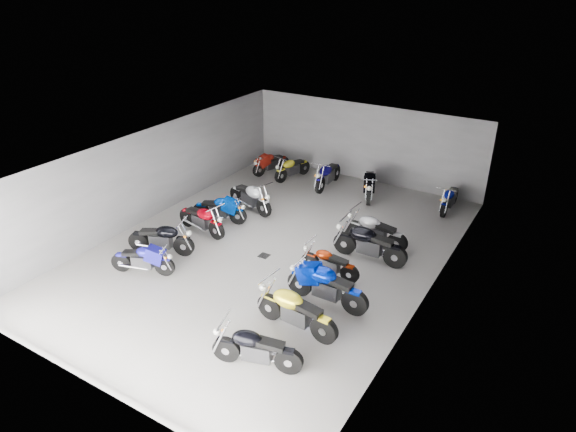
% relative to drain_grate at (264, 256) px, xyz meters
% --- Properties ---
extents(ground, '(14.00, 14.00, 0.00)m').
position_rel_drain_grate_xyz_m(ground, '(0.00, 0.50, -0.01)').
color(ground, gray).
rests_on(ground, ground).
extents(wall_back, '(10.00, 0.10, 3.20)m').
position_rel_drain_grate_xyz_m(wall_back, '(0.00, 7.50, 1.59)').
color(wall_back, slate).
rests_on(wall_back, ground).
extents(wall_left, '(0.10, 14.00, 3.20)m').
position_rel_drain_grate_xyz_m(wall_left, '(-5.00, 0.50, 1.59)').
color(wall_left, slate).
rests_on(wall_left, ground).
extents(wall_right, '(0.10, 14.00, 3.20)m').
position_rel_drain_grate_xyz_m(wall_right, '(5.00, 0.50, 1.59)').
color(wall_right, slate).
rests_on(wall_right, ground).
extents(ceiling, '(10.00, 14.00, 0.04)m').
position_rel_drain_grate_xyz_m(ceiling, '(0.00, 0.50, 3.21)').
color(ceiling, black).
rests_on(ceiling, wall_back).
extents(drain_grate, '(0.32, 0.32, 0.01)m').
position_rel_drain_grate_xyz_m(drain_grate, '(0.00, 0.00, 0.00)').
color(drain_grate, black).
rests_on(drain_grate, ground).
extents(motorcycle_left_b, '(1.87, 0.82, 0.86)m').
position_rel_drain_grate_xyz_m(motorcycle_left_b, '(-2.46, -2.65, 0.46)').
color(motorcycle_left_b, black).
rests_on(motorcycle_left_b, ground).
extents(motorcycle_left_c, '(2.09, 0.88, 0.96)m').
position_rel_drain_grate_xyz_m(motorcycle_left_c, '(-2.83, -1.51, 0.52)').
color(motorcycle_left_c, black).
rests_on(motorcycle_left_c, ground).
extents(motorcycle_left_d, '(2.12, 0.52, 0.93)m').
position_rel_drain_grate_xyz_m(motorcycle_left_d, '(-2.64, 0.21, 0.50)').
color(motorcycle_left_d, black).
rests_on(motorcycle_left_d, ground).
extents(motorcycle_left_e, '(1.98, 0.69, 0.89)m').
position_rel_drain_grate_xyz_m(motorcycle_left_e, '(-2.63, 1.17, 0.48)').
color(motorcycle_left_e, black).
rests_on(motorcycle_left_e, ground).
extents(motorcycle_left_f, '(2.19, 0.75, 0.98)m').
position_rel_drain_grate_xyz_m(motorcycle_left_f, '(-2.26, 2.52, 0.53)').
color(motorcycle_left_f, black).
rests_on(motorcycle_left_f, ground).
extents(motorcycle_right_a, '(2.08, 0.73, 0.94)m').
position_rel_drain_grate_xyz_m(motorcycle_right_a, '(2.57, -4.17, 0.50)').
color(motorcycle_right_a, black).
rests_on(motorcycle_right_a, ground).
extents(motorcycle_right_b, '(2.33, 0.49, 1.03)m').
position_rel_drain_grate_xyz_m(motorcycle_right_b, '(2.65, -2.58, 0.55)').
color(motorcycle_right_b, black).
rests_on(motorcycle_right_b, ground).
extents(motorcycle_right_c, '(2.38, 0.46, 1.05)m').
position_rel_drain_grate_xyz_m(motorcycle_right_c, '(2.80, -1.23, 0.57)').
color(motorcycle_right_c, black).
rests_on(motorcycle_right_c, ground).
extents(motorcycle_right_d, '(1.86, 0.36, 0.82)m').
position_rel_drain_grate_xyz_m(motorcycle_right_d, '(2.25, 0.04, 0.44)').
color(motorcycle_right_d, black).
rests_on(motorcycle_right_d, ground).
extents(motorcycle_right_e, '(2.38, 0.47, 1.04)m').
position_rel_drain_grate_xyz_m(motorcycle_right_e, '(2.87, 1.47, 0.56)').
color(motorcycle_right_e, black).
rests_on(motorcycle_right_e, ground).
extents(motorcycle_right_f, '(2.19, 0.46, 0.96)m').
position_rel_drain_grate_xyz_m(motorcycle_right_f, '(2.67, 2.43, 0.52)').
color(motorcycle_right_f, black).
rests_on(motorcycle_right_f, ground).
extents(motorcycle_back_a, '(0.73, 1.87, 0.85)m').
position_rel_drain_grate_xyz_m(motorcycle_back_a, '(-3.68, 6.05, 0.46)').
color(motorcycle_back_a, black).
rests_on(motorcycle_back_a, ground).
extents(motorcycle_back_b, '(0.63, 1.95, 0.87)m').
position_rel_drain_grate_xyz_m(motorcycle_back_b, '(-2.56, 5.98, 0.47)').
color(motorcycle_back_b, black).
rests_on(motorcycle_back_b, ground).
extents(motorcycle_back_c, '(0.47, 2.23, 0.98)m').
position_rel_drain_grate_xyz_m(motorcycle_back_c, '(-0.85, 5.96, 0.53)').
color(motorcycle_back_c, black).
rests_on(motorcycle_back_c, ground).
extents(motorcycle_back_d, '(1.00, 2.17, 1.00)m').
position_rel_drain_grate_xyz_m(motorcycle_back_d, '(0.98, 5.90, 0.54)').
color(motorcycle_back_d, black).
rests_on(motorcycle_back_d, ground).
extents(motorcycle_back_f, '(0.39, 1.99, 0.88)m').
position_rel_drain_grate_xyz_m(motorcycle_back_f, '(4.00, 6.32, 0.47)').
color(motorcycle_back_f, black).
rests_on(motorcycle_back_f, ground).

